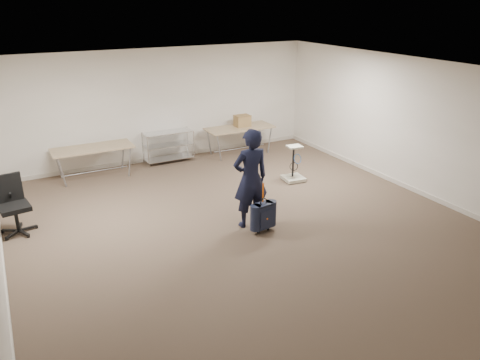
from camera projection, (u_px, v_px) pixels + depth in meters
ground at (249, 229)px, 8.48m from camera, size 9.00×9.00×0.00m
room_shell at (216, 199)px, 9.60m from camera, size 8.00×9.00×9.00m
folding_table_left at (92, 150)px, 10.66m from camera, size 1.80×0.75×0.73m
folding_table_right at (240, 129)px, 12.31m from camera, size 1.80×0.75×0.73m
wire_shelf at (168, 145)px, 11.78m from camera, size 1.22×0.47×0.80m
person at (251, 179)px, 8.30m from camera, size 0.69×0.47×1.83m
suitcase at (263, 216)px, 8.26m from camera, size 0.36×0.24×0.93m
office_chair at (16, 216)px, 8.26m from camera, size 0.64×0.64×1.05m
equipment_cart at (294, 172)px, 10.63m from camera, size 0.49×0.49×0.83m
cardboard_box at (242, 121)px, 12.34m from camera, size 0.39×0.29×0.29m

